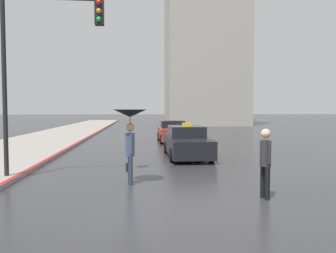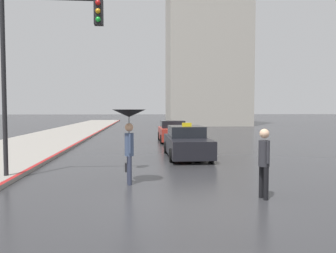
# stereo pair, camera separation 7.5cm
# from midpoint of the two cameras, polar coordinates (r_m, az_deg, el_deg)

# --- Properties ---
(ground_plane) EXTENTS (300.00, 300.00, 0.00)m
(ground_plane) POSITION_cam_midpoint_polar(r_m,az_deg,el_deg) (7.70, 3.48, -13.99)
(ground_plane) COLOR #2D2D30
(taxi) EXTENTS (1.91, 4.75, 1.62)m
(taxi) POSITION_cam_midpoint_polar(r_m,az_deg,el_deg) (15.57, 3.12, -2.82)
(taxi) COLOR black
(taxi) RESTS_ON ground_plane
(sedan_red) EXTENTS (1.91, 4.16, 1.48)m
(sedan_red) POSITION_cam_midpoint_polar(r_m,az_deg,el_deg) (22.85, 0.65, -0.95)
(sedan_red) COLOR #A52D23
(sedan_red) RESTS_ON ground_plane
(pedestrian_with_umbrella) EXTENTS (1.00, 1.00, 2.25)m
(pedestrian_with_umbrella) POSITION_cam_midpoint_polar(r_m,az_deg,el_deg) (9.81, -6.85, 0.37)
(pedestrian_with_umbrella) COLOR #2D3347
(pedestrian_with_umbrella) RESTS_ON ground_plane
(pedestrian_man) EXTENTS (0.32, 0.43, 1.77)m
(pedestrian_man) POSITION_cam_midpoint_polar(r_m,az_deg,el_deg) (8.57, 16.36, -5.26)
(pedestrian_man) COLOR black
(pedestrian_man) RESTS_ON ground_plane
(traffic_light) EXTENTS (3.18, 0.38, 6.05)m
(traffic_light) POSITION_cam_midpoint_polar(r_m,az_deg,el_deg) (11.34, -21.16, 12.48)
(traffic_light) COLOR black
(traffic_light) RESTS_ON ground_plane
(building_tower_near) EXTENTS (11.22, 8.31, 29.12)m
(building_tower_near) POSITION_cam_midpoint_polar(r_m,az_deg,el_deg) (49.24, 6.59, 17.42)
(building_tower_near) COLOR #A39E93
(building_tower_near) RESTS_ON ground_plane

